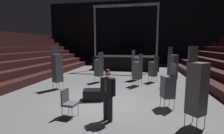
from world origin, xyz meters
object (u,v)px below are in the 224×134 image
object	(u,v)px
chair_stack_front_left	(99,67)
equipment_road_case	(94,95)
stage_riser	(126,62)
chair_stack_mid_left	(136,65)
loose_chair_near_man	(68,101)
chair_stack_mid_right	(197,88)
chair_stack_mid_centre	(168,86)
chair_stack_rear_centre	(57,68)
chair_stack_front_right	(173,67)
man_with_tie	(108,92)
chair_stack_rear_left	(153,69)
chair_stack_rear_right	(138,70)

from	to	relation	value
chair_stack_front_left	equipment_road_case	distance (m)	3.53
stage_riser	equipment_road_case	size ratio (longest dim) A/B	6.99
chair_stack_mid_left	loose_chair_near_man	world-z (taller)	chair_stack_mid_left
chair_stack_mid_right	chair_stack_mid_centre	size ratio (longest dim) A/B	1.40
chair_stack_mid_left	chair_stack_rear_centre	size ratio (longest dim) A/B	0.86
chair_stack_front_right	chair_stack_mid_left	xyz separation A→B (m)	(-2.20, 1.21, -0.13)
man_with_tie	chair_stack_rear_left	xyz separation A→B (m)	(1.77, 5.87, -0.05)
man_with_tie	loose_chair_near_man	distance (m)	1.45
chair_stack_front_right	chair_stack_rear_right	world-z (taller)	chair_stack_front_right
chair_stack_front_left	loose_chair_near_man	distance (m)	5.17
stage_riser	chair_stack_rear_right	xyz separation A→B (m)	(1.35, -6.91, 0.22)
chair_stack_front_left	chair_stack_front_right	distance (m)	4.52
chair_stack_mid_right	chair_stack_rear_centre	distance (m)	6.86
man_with_tie	chair_stack_front_right	world-z (taller)	chair_stack_front_right
chair_stack_rear_centre	loose_chair_near_man	xyz separation A→B (m)	(2.11, -3.13, -0.66)
stage_riser	chair_stack_rear_left	xyz separation A→B (m)	(2.32, -5.81, 0.18)
chair_stack_rear_centre	loose_chair_near_man	world-z (taller)	chair_stack_rear_centre
chair_stack_front_right	loose_chair_near_man	size ratio (longest dim) A/B	2.44
man_with_tie	loose_chair_near_man	size ratio (longest dim) A/B	1.78
chair_stack_front_right	chair_stack_mid_right	bearing A→B (deg)	40.35
chair_stack_front_left	equipment_road_case	world-z (taller)	chair_stack_front_left
man_with_tie	chair_stack_front_left	size ratio (longest dim) A/B	0.86
chair_stack_rear_left	chair_stack_rear_centre	world-z (taller)	chair_stack_rear_centre
chair_stack_mid_right	equipment_road_case	size ratio (longest dim) A/B	2.66
chair_stack_front_right	chair_stack_rear_centre	bearing A→B (deg)	-30.34
stage_riser	chair_stack_mid_right	size ratio (longest dim) A/B	2.63
chair_stack_mid_right	chair_stack_rear_right	bearing A→B (deg)	-109.17
stage_riser	chair_stack_rear_right	size ratio (longest dim) A/B	3.35
stage_riser	equipment_road_case	world-z (taller)	stage_riser
chair_stack_mid_left	equipment_road_case	world-z (taller)	chair_stack_mid_left
stage_riser	chair_stack_mid_centre	xyz separation A→B (m)	(2.59, -10.17, 0.14)
equipment_road_case	loose_chair_near_man	xyz separation A→B (m)	(-0.36, -1.76, 0.30)
equipment_road_case	chair_stack_rear_left	bearing A→B (deg)	55.10
equipment_road_case	loose_chair_near_man	size ratio (longest dim) A/B	0.95
equipment_road_case	stage_riser	bearing A→B (deg)	87.15
chair_stack_front_left	chair_stack_front_right	xyz separation A→B (m)	(4.52, -0.11, 0.17)
chair_stack_mid_left	chair_stack_rear_left	world-z (taller)	chair_stack_mid_left
man_with_tie	equipment_road_case	bearing A→B (deg)	-36.99
chair_stack_front_right	chair_stack_mid_centre	bearing A→B (deg)	30.66
chair_stack_mid_right	chair_stack_mid_centre	world-z (taller)	chair_stack_mid_right
chair_stack_front_left	chair_stack_rear_right	xyz separation A→B (m)	(2.49, -0.46, -0.04)
chair_stack_front_left	chair_stack_rear_right	distance (m)	2.54
chair_stack_front_left	chair_stack_rear_centre	world-z (taller)	chair_stack_rear_centre
chair_stack_mid_centre	chair_stack_mid_right	bearing A→B (deg)	-175.32
chair_stack_rear_left	equipment_road_case	bearing A→B (deg)	178.93
chair_stack_mid_left	loose_chair_near_man	xyz separation A→B (m)	(-2.02, -6.25, -0.49)
stage_riser	chair_stack_rear_left	world-z (taller)	stage_riser
chair_stack_mid_left	chair_stack_mid_centre	bearing A→B (deg)	38.46
chair_stack_rear_left	loose_chair_near_man	bearing A→B (deg)	-174.82
chair_stack_mid_centre	chair_stack_rear_right	size ratio (longest dim) A/B	0.91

